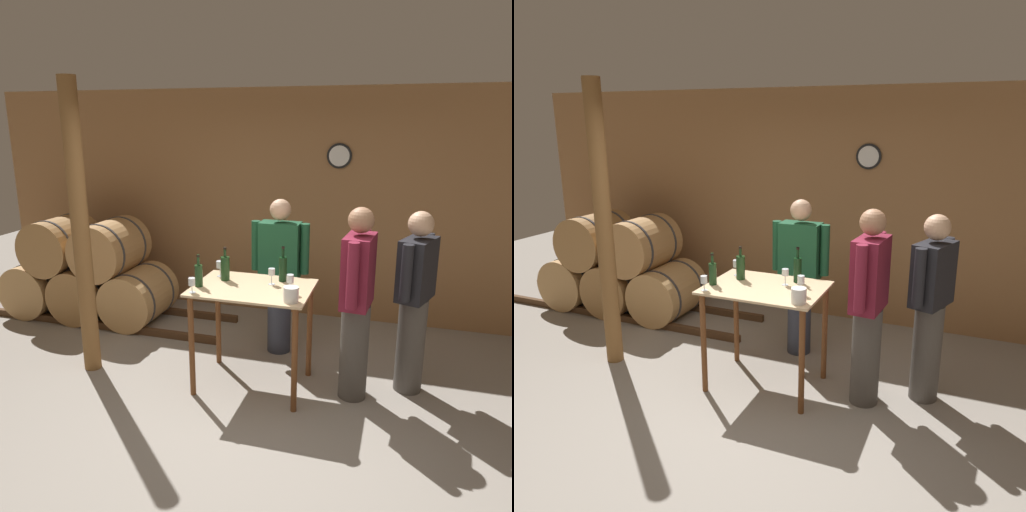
{
  "view_description": "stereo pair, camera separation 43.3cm",
  "coord_description": "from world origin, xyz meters",
  "views": [
    {
      "loc": [
        1.09,
        -3.2,
        2.33
      ],
      "look_at": [
        -0.13,
        0.81,
        1.19
      ],
      "focal_mm": 35.0,
      "sensor_mm": 36.0,
      "label": 1
    },
    {
      "loc": [
        1.49,
        -3.05,
        2.33
      ],
      "look_at": [
        -0.13,
        0.81,
        1.19
      ],
      "focal_mm": 35.0,
      "sensor_mm": 36.0,
      "label": 2
    }
  ],
  "objects": [
    {
      "name": "ground_plane",
      "position": [
        0.0,
        0.0,
        0.0
      ],
      "size": [
        14.0,
        14.0,
        0.0
      ],
      "primitive_type": "plane",
      "color": "gray"
    },
    {
      "name": "back_wall",
      "position": [
        0.0,
        2.58,
        1.35
      ],
      "size": [
        8.4,
        0.08,
        2.7
      ],
      "color": "#996B42",
      "rests_on": "ground_plane"
    },
    {
      "name": "barrel_rack",
      "position": [
        -2.53,
        1.72,
        0.54
      ],
      "size": [
        3.59,
        0.79,
        1.23
      ],
      "color": "#4C331E",
      "rests_on": "ground_plane"
    },
    {
      "name": "tasting_table",
      "position": [
        -0.13,
        0.71,
        0.75
      ],
      "size": [
        1.02,
        0.75,
        0.94
      ],
      "color": "#D1B284",
      "rests_on": "ground_plane"
    },
    {
      "name": "wooden_post",
      "position": [
        -1.72,
        0.56,
        1.35
      ],
      "size": [
        0.16,
        0.16,
        2.7
      ],
      "color": "brown",
      "rests_on": "ground_plane"
    },
    {
      "name": "wine_bottle_far_left",
      "position": [
        -0.58,
        0.58,
        1.05
      ],
      "size": [
        0.07,
        0.07,
        0.28
      ],
      "color": "#193819",
      "rests_on": "tasting_table"
    },
    {
      "name": "wine_bottle_left",
      "position": [
        -0.42,
        0.82,
        1.05
      ],
      "size": [
        0.08,
        0.08,
        0.3
      ],
      "color": "#193819",
      "rests_on": "tasting_table"
    },
    {
      "name": "wine_bottle_center",
      "position": [
        0.08,
        0.94,
        1.06
      ],
      "size": [
        0.07,
        0.07,
        0.32
      ],
      "color": "black",
      "rests_on": "tasting_table"
    },
    {
      "name": "wine_glass_near_left",
      "position": [
        -0.57,
        0.42,
        1.03
      ],
      "size": [
        0.06,
        0.06,
        0.13
      ],
      "color": "silver",
      "rests_on": "tasting_table"
    },
    {
      "name": "wine_glass_near_center",
      "position": [
        -0.51,
        0.91,
        1.05
      ],
      "size": [
        0.07,
        0.07,
        0.15
      ],
      "color": "silver",
      "rests_on": "tasting_table"
    },
    {
      "name": "wine_glass_near_right",
      "position": [
        0.01,
        0.82,
        1.05
      ],
      "size": [
        0.06,
        0.06,
        0.15
      ],
      "color": "silver",
      "rests_on": "tasting_table"
    },
    {
      "name": "wine_glass_far_side",
      "position": [
        0.22,
        0.64,
        1.06
      ],
      "size": [
        0.06,
        0.06,
        0.16
      ],
      "color": "silver",
      "rests_on": "tasting_table"
    },
    {
      "name": "ice_bucket",
      "position": [
        0.27,
        0.44,
        1.0
      ],
      "size": [
        0.12,
        0.12,
        0.12
      ],
      "color": "white",
      "rests_on": "tasting_table"
    },
    {
      "name": "person_host",
      "position": [
        -0.08,
        1.46,
        0.84
      ],
      "size": [
        0.59,
        0.24,
        1.59
      ],
      "color": "#333847",
      "rests_on": "ground_plane"
    },
    {
      "name": "person_visitor_with_scarf",
      "position": [
        1.22,
        1.03,
        0.85
      ],
      "size": [
        0.34,
        0.56,
        1.62
      ],
      "color": "#4C4742",
      "rests_on": "ground_plane"
    },
    {
      "name": "person_visitor_bearded",
      "position": [
        0.75,
        0.77,
        0.88
      ],
      "size": [
        0.25,
        0.59,
        1.67
      ],
      "color": "#4C4742",
      "rests_on": "ground_plane"
    }
  ]
}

